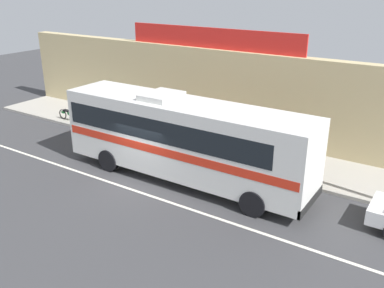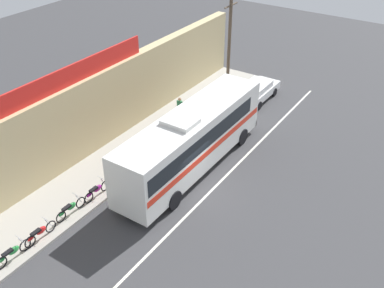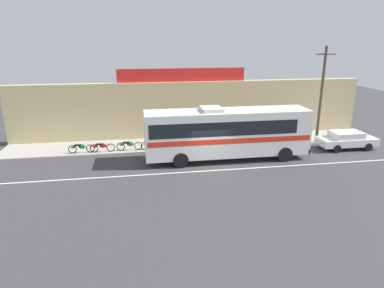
{
  "view_description": "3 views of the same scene",
  "coord_description": "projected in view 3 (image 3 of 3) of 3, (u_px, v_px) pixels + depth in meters",
  "views": [
    {
      "loc": [
        11.02,
        -12.71,
        8.34
      ],
      "look_at": [
        1.93,
        1.18,
        1.81
      ],
      "focal_mm": 39.4,
      "sensor_mm": 36.0,
      "label": 1
    },
    {
      "loc": [
        -16.08,
        -10.4,
        15.27
      ],
      "look_at": [
        1.74,
        1.44,
        1.44
      ],
      "focal_mm": 41.68,
      "sensor_mm": 36.0,
      "label": 2
    },
    {
      "loc": [
        -4.75,
        -21.24,
        8.36
      ],
      "look_at": [
        -1.06,
        0.98,
        1.33
      ],
      "focal_mm": 32.15,
      "sensor_mm": 36.0,
      "label": 3
    }
  ],
  "objects": [
    {
      "name": "utility_pole",
      "position": [
        321.0,
        94.0,
        26.98
      ],
      "size": [
        1.6,
        0.22,
        7.58
      ],
      "color": "brown",
      "rests_on": "sidewalk_slab"
    },
    {
      "name": "parked_car",
      "position": [
        347.0,
        139.0,
        26.72
      ],
      "size": [
        4.47,
        1.87,
        1.37
      ],
      "color": "silver",
      "rests_on": "ground_plane"
    },
    {
      "name": "motorcycle_black",
      "position": [
        129.0,
        145.0,
        25.97
      ],
      "size": [
        1.93,
        0.56,
        0.94
      ],
      "color": "black",
      "rests_on": "sidewalk_slab"
    },
    {
      "name": "storefront_facade",
      "position": [
        192.0,
        110.0,
        29.44
      ],
      "size": [
        30.0,
        0.7,
        4.8
      ],
      "primitive_type": "cube",
      "color": "tan",
      "rests_on": "ground_plane"
    },
    {
      "name": "motorcycle_red",
      "position": [
        153.0,
        144.0,
        26.16
      ],
      "size": [
        1.84,
        0.56,
        0.94
      ],
      "color": "black",
      "rests_on": "sidewalk_slab"
    },
    {
      "name": "ground_plane",
      "position": [
        210.0,
        166.0,
        23.23
      ],
      "size": [
        70.0,
        70.0,
        0.0
      ],
      "primitive_type": "plane",
      "color": "#3A3A3D"
    },
    {
      "name": "intercity_bus",
      "position": [
        226.0,
        131.0,
        24.01
      ],
      "size": [
        11.49,
        2.61,
        3.78
      ],
      "color": "silver",
      "rests_on": "ground_plane"
    },
    {
      "name": "road_center_stripe",
      "position": [
        212.0,
        171.0,
        22.48
      ],
      "size": [
        30.0,
        0.14,
        0.01
      ],
      "primitive_type": "cube",
      "color": "silver",
      "rests_on": "ground_plane"
    },
    {
      "name": "pedestrian_far_left",
      "position": [
        262.0,
        128.0,
        28.34
      ],
      "size": [
        0.3,
        0.48,
        1.72
      ],
      "color": "black",
      "rests_on": "sidewalk_slab"
    },
    {
      "name": "sidewalk_slab",
      "position": [
        196.0,
        143.0,
        28.11
      ],
      "size": [
        30.0,
        3.6,
        0.14
      ],
      "primitive_type": "cube",
      "color": "#A8A399",
      "rests_on": "ground_plane"
    },
    {
      "name": "motorcycle_green",
      "position": [
        81.0,
        147.0,
        25.35
      ],
      "size": [
        1.91,
        0.56,
        0.94
      ],
      "color": "black",
      "rests_on": "sidewalk_slab"
    },
    {
      "name": "motorcycle_purple",
      "position": [
        102.0,
        147.0,
        25.57
      ],
      "size": [
        1.83,
        0.56,
        0.94
      ],
      "color": "black",
      "rests_on": "sidewalk_slab"
    },
    {
      "name": "storefront_billboard",
      "position": [
        182.0,
        75.0,
        28.43
      ],
      "size": [
        10.65,
        0.12,
        1.1
      ],
      "primitive_type": "cube",
      "color": "red",
      "rests_on": "storefront_facade"
    }
  ]
}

